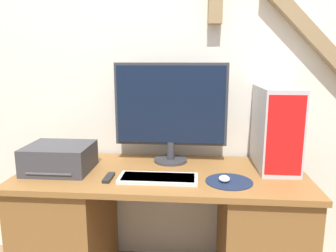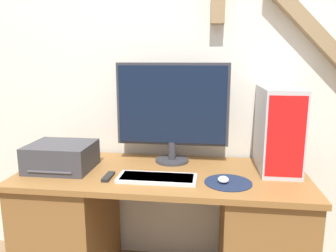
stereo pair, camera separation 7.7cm
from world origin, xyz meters
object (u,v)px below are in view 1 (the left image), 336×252
object	(u,v)px
remote_control	(109,178)
keyboard	(158,178)
mouse	(224,179)
monitor	(171,108)
printer	(60,158)
computer_tower	(276,128)

from	to	relation	value
remote_control	keyboard	bearing A→B (deg)	1.58
keyboard	mouse	size ratio (longest dim) A/B	5.58
mouse	remote_control	distance (m)	0.59
monitor	printer	world-z (taller)	monitor
computer_tower	remote_control	size ratio (longest dim) A/B	3.56
computer_tower	remote_control	xyz separation A→B (m)	(-0.89, -0.27, -0.22)
printer	remote_control	xyz separation A→B (m)	(0.30, -0.11, -0.06)
keyboard	monitor	bearing A→B (deg)	82.84
monitor	keyboard	size ratio (longest dim) A/B	1.64
monitor	mouse	world-z (taller)	monitor
keyboard	printer	distance (m)	0.57
keyboard	computer_tower	bearing A→B (deg)	22.63
monitor	keyboard	xyz separation A→B (m)	(-0.04, -0.32, -0.32)
printer	remote_control	size ratio (longest dim) A/B	2.69
monitor	remote_control	world-z (taller)	monitor
monitor	computer_tower	xyz separation A→B (m)	(0.59, -0.05, -0.10)
monitor	keyboard	distance (m)	0.45
monitor	mouse	xyz separation A→B (m)	(0.29, -0.32, -0.31)
computer_tower	remote_control	world-z (taller)	computer_tower
monitor	printer	xyz separation A→B (m)	(-0.60, -0.22, -0.25)
printer	remote_control	distance (m)	0.33
monitor	printer	size ratio (longest dim) A/B	1.91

